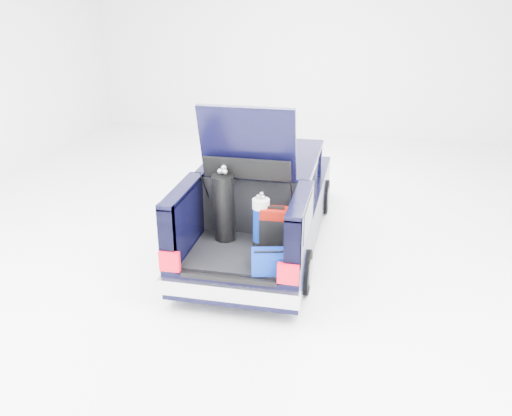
% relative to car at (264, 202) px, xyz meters
% --- Properties ---
extents(ground, '(14.00, 14.00, 0.00)m').
position_rel_car_xyz_m(ground, '(0.00, -0.11, -0.67)').
color(ground, white).
rests_on(ground, ground).
extents(car, '(1.87, 4.65, 2.47)m').
position_rel_car_xyz_m(car, '(0.00, 0.00, 0.00)').
color(car, black).
rests_on(car, ground).
extents(red_suitcase, '(0.38, 0.24, 0.61)m').
position_rel_car_xyz_m(red_suitcase, '(0.43, -1.43, 0.22)').
color(red_suitcase, '#6D0A03').
rests_on(red_suitcase, car).
extents(black_golf_bag, '(0.38, 0.40, 1.05)m').
position_rel_car_xyz_m(black_golf_bag, '(-0.30, -1.28, 0.40)').
color(black_golf_bag, black).
rests_on(black_golf_bag, car).
extents(blue_golf_bag, '(0.29, 0.29, 0.77)m').
position_rel_car_xyz_m(blue_golf_bag, '(0.23, -1.39, 0.28)').
color(blue_golf_bag, black).
rests_on(blue_golf_bag, car).
extents(blue_duffel, '(0.57, 0.44, 0.27)m').
position_rel_car_xyz_m(blue_duffel, '(0.50, -2.01, 0.05)').
color(blue_duffel, navy).
rests_on(blue_duffel, car).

